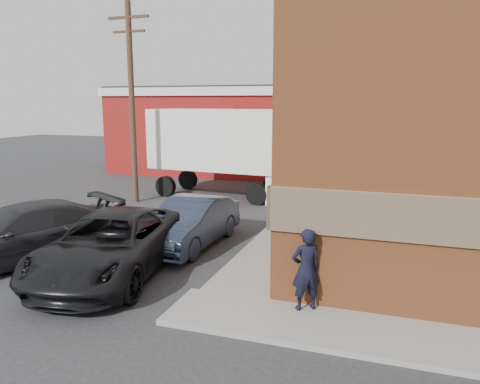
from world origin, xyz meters
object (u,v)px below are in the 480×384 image
Objects in this scene: warehouse at (241,129)px; box_truck at (235,147)px; suv_b at (21,234)px; man at (306,269)px; utility_pole at (132,99)px; suv_a at (112,244)px; sedan at (191,223)px.

warehouse is 1.84× the size of box_truck.
man is at bearing 23.59° from suv_b.
man is at bearing -58.96° from box_truck.
utility_pole is 9.45m from suv_b.
suv_a is (-5.45, 0.75, -0.20)m from man.
warehouse is 11.27m from utility_pole.
suv_b is at bearing -90.51° from warehouse.
warehouse reaches higher than sedan.
sedan is at bearing -76.11° from box_truck.
suv_a is (-0.95, -3.01, 0.06)m from sedan.
warehouse is 1.81× the size of utility_pole.
suv_a is 1.04× the size of suv_b.
warehouse is at bearing 82.23° from utility_pole.
man is (8.37, -20.25, -1.77)m from warehouse.
suv_a is at bearing -41.08° from man.
utility_pole is at bearing -144.63° from box_truck.
suv_a is (4.43, -8.50, -3.90)m from utility_pole.
warehouse is 19.82m from suv_a.
suv_a is at bearing 28.61° from suv_b.
warehouse is at bearing 118.10° from suv_b.
warehouse is at bearing 104.73° from sedan.
box_truck is (2.60, -8.57, -0.34)m from warehouse.
utility_pole is 8.65m from sedan.
suv_a is at bearing -83.55° from box_truck.
box_truck is (-1.27, 7.92, 1.69)m from sedan.
suv_b is (-4.05, -3.01, 0.06)m from sedan.
utility_pole reaches higher than sedan.
man reaches higher than suv_a.
man is at bearing -67.54° from warehouse.
utility_pole is at bearing 127.48° from suv_b.
utility_pole is at bearing -76.37° from man.
box_truck is (4.10, 2.43, -2.27)m from utility_pole.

